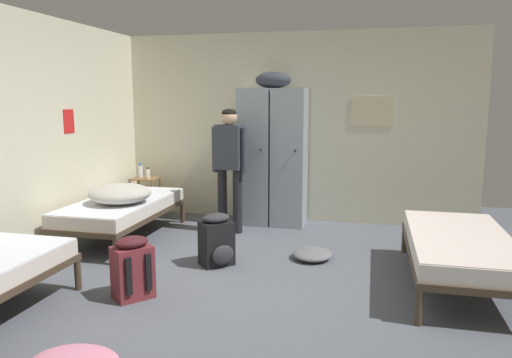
% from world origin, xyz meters
% --- Properties ---
extents(ground_plane, '(8.04, 8.04, 0.00)m').
position_xyz_m(ground_plane, '(0.00, 0.00, 0.00)').
color(ground_plane, '#565B66').
extents(room_backdrop, '(5.00, 5.09, 2.62)m').
position_xyz_m(room_backdrop, '(-1.24, 1.27, 1.31)').
color(room_backdrop, beige).
rests_on(room_backdrop, ground_plane).
extents(locker_bank, '(0.90, 0.55, 2.07)m').
position_xyz_m(locker_bank, '(-0.24, 2.23, 0.97)').
color(locker_bank, '#8C99A3').
rests_on(locker_bank, ground_plane).
extents(shelf_unit, '(0.38, 0.30, 0.57)m').
position_xyz_m(shelf_unit, '(-2.14, 2.21, 0.35)').
color(shelf_unit, brown).
rests_on(shelf_unit, ground_plane).
extents(bed_right, '(0.90, 1.90, 0.49)m').
position_xyz_m(bed_right, '(1.89, 0.37, 0.38)').
color(bed_right, '#473828').
rests_on(bed_right, ground_plane).
extents(bed_left_rear, '(0.90, 1.90, 0.49)m').
position_xyz_m(bed_left_rear, '(-1.89, 1.06, 0.38)').
color(bed_left_rear, '#473828').
rests_on(bed_left_rear, ground_plane).
extents(bedding_heap, '(0.72, 0.73, 0.23)m').
position_xyz_m(bedding_heap, '(-1.81, 0.88, 0.60)').
color(bedding_heap, '#B7B2A8').
rests_on(bedding_heap, bed_left_rear).
extents(person_traveler, '(0.50, 0.26, 1.59)m').
position_xyz_m(person_traveler, '(-0.69, 1.67, 0.96)').
color(person_traveler, black).
rests_on(person_traveler, ground_plane).
extents(water_bottle, '(0.07, 0.07, 0.21)m').
position_xyz_m(water_bottle, '(-2.22, 2.23, 0.67)').
color(water_bottle, white).
rests_on(water_bottle, shelf_unit).
extents(lotion_bottle, '(0.05, 0.05, 0.17)m').
position_xyz_m(lotion_bottle, '(-2.07, 2.17, 0.64)').
color(lotion_bottle, white).
rests_on(lotion_bottle, shelf_unit).
extents(backpack_maroon, '(0.42, 0.41, 0.55)m').
position_xyz_m(backpack_maroon, '(-0.91, -0.58, 0.26)').
color(backpack_maroon, maroon).
rests_on(backpack_maroon, ground_plane).
extents(backpack_black, '(0.42, 0.42, 0.55)m').
position_xyz_m(backpack_black, '(-0.45, 0.39, 0.26)').
color(backpack_black, black).
rests_on(backpack_black, ground_plane).
extents(clothes_pile_grey, '(0.43, 0.48, 0.11)m').
position_xyz_m(clothes_pile_grey, '(0.49, 0.83, 0.05)').
color(clothes_pile_grey, slate).
rests_on(clothes_pile_grey, ground_plane).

